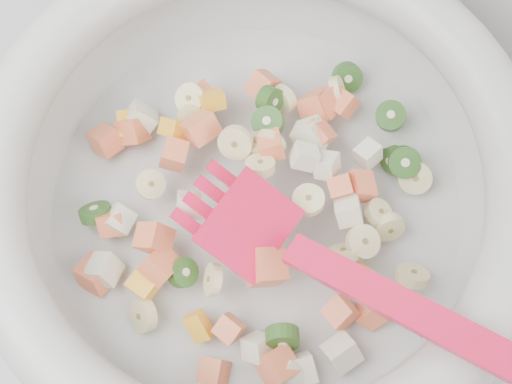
% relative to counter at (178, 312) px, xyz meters
% --- Properties ---
extents(counter, '(2.00, 0.60, 0.90)m').
position_rel_counter_xyz_m(counter, '(0.00, 0.00, 0.00)').
color(counter, '#A1A2A6').
rests_on(counter, ground).
extents(mixing_bowl, '(0.46, 0.42, 0.15)m').
position_rel_counter_xyz_m(mixing_bowl, '(0.10, 0.05, 0.51)').
color(mixing_bowl, beige).
rests_on(mixing_bowl, counter).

